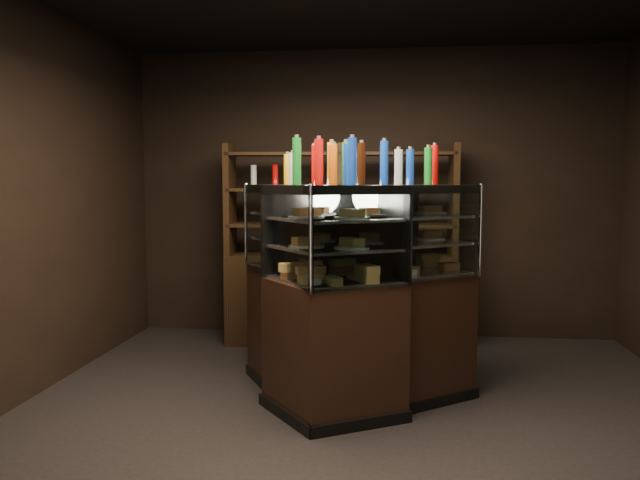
# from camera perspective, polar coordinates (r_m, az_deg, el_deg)

# --- Properties ---
(ground) EXTENTS (5.00, 5.00, 0.00)m
(ground) POSITION_cam_1_polar(r_m,az_deg,el_deg) (4.42, 3.71, -16.30)
(ground) COLOR black
(ground) RESTS_ON ground
(room_shell) EXTENTS (5.02, 5.02, 3.01)m
(room_shell) POSITION_cam_1_polar(r_m,az_deg,el_deg) (4.12, 3.88, 9.66)
(room_shell) COLOR black
(room_shell) RESTS_ON ground
(display_case) EXTENTS (1.89, 1.66, 1.62)m
(display_case) POSITION_cam_1_polar(r_m,az_deg,el_deg) (4.71, 2.29, -8.11)
(display_case) COLOR black
(display_case) RESTS_ON ground
(food_display) EXTENTS (1.40, 1.26, 0.49)m
(food_display) POSITION_cam_1_polar(r_m,az_deg,el_deg) (4.59, 2.31, 0.24)
(food_display) COLOR #BB8343
(food_display) RESTS_ON display_case
(bottles_top) EXTENTS (1.23, 1.12, 0.30)m
(bottles_top) POSITION_cam_1_polar(r_m,az_deg,el_deg) (4.58, 2.36, 6.84)
(bottles_top) COLOR #B20C0A
(bottles_top) RESTS_ON display_case
(potted_conifer) EXTENTS (0.41, 0.41, 0.87)m
(potted_conifer) POSITION_cam_1_polar(r_m,az_deg,el_deg) (5.45, 9.23, -6.71)
(potted_conifer) COLOR black
(potted_conifer) RESTS_ON ground
(back_shelving) EXTENTS (2.29, 0.53, 2.00)m
(back_shelving) POSITION_cam_1_polar(r_m,az_deg,el_deg) (6.26, 1.85, -4.01)
(back_shelving) COLOR black
(back_shelving) RESTS_ON ground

